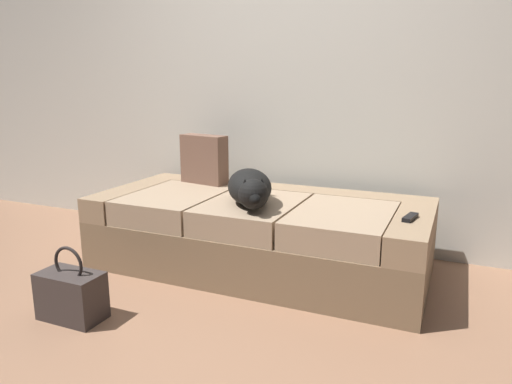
# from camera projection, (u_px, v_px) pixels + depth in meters

# --- Properties ---
(ground_plane) EXTENTS (10.00, 10.00, 0.00)m
(ground_plane) POSITION_uv_depth(u_px,v_px,m) (169.00, 346.00, 2.12)
(ground_plane) COLOR #996D51
(back_wall) EXTENTS (6.40, 0.10, 2.80)m
(back_wall) POSITION_uv_depth(u_px,v_px,m) (296.00, 45.00, 3.29)
(back_wall) COLOR silver
(back_wall) RESTS_ON ground
(couch) EXTENTS (2.04, 0.93, 0.45)m
(couch) POSITION_uv_depth(u_px,v_px,m) (259.00, 233.00, 2.99)
(couch) COLOR #81674B
(couch) RESTS_ON ground
(dog_dark) EXTENTS (0.45, 0.56, 0.20)m
(dog_dark) POSITION_uv_depth(u_px,v_px,m) (250.00, 188.00, 2.74)
(dog_dark) COLOR black
(dog_dark) RESTS_ON couch
(tv_remote) EXTENTS (0.07, 0.16, 0.02)m
(tv_remote) POSITION_uv_depth(u_px,v_px,m) (410.00, 217.00, 2.48)
(tv_remote) COLOR black
(tv_remote) RESTS_ON couch
(throw_pillow) EXTENTS (0.36, 0.18, 0.34)m
(throw_pillow) POSITION_uv_depth(u_px,v_px,m) (204.00, 159.00, 3.34)
(throw_pillow) COLOR brown
(throw_pillow) RESTS_ON couch
(handbag) EXTENTS (0.32, 0.18, 0.38)m
(handbag) POSITION_uv_depth(u_px,v_px,m) (71.00, 295.00, 2.35)
(handbag) COLOR #3B3230
(handbag) RESTS_ON ground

